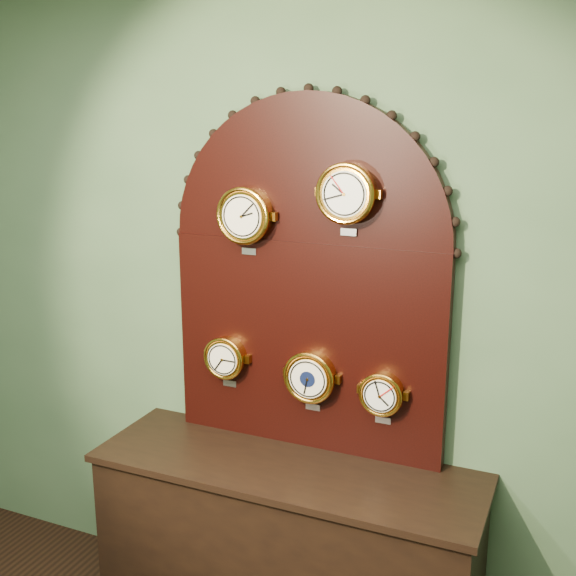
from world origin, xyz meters
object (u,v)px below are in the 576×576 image
at_px(hygrometer, 226,357).
at_px(tide_clock, 382,394).
at_px(barometer, 310,377).
at_px(roman_clock, 245,216).
at_px(display_board, 307,266).
at_px(shop_counter, 286,556).
at_px(arabic_clock, 347,193).

height_order(hygrometer, tide_clock, hygrometer).
bearing_deg(hygrometer, barometer, -0.15).
bearing_deg(tide_clock, roman_clock, -179.86).
distance_m(display_board, hygrometer, 0.56).
relative_size(display_board, hygrometer, 6.25).
bearing_deg(shop_counter, barometer, 74.00).
distance_m(display_board, arabic_clock, 0.38).
height_order(display_board, tide_clock, display_board).
height_order(display_board, roman_clock, display_board).
xyz_separation_m(shop_counter, arabic_clock, (0.19, 0.15, 1.54)).
bearing_deg(roman_clock, barometer, 0.04).
bearing_deg(tide_clock, barometer, -179.76).
bearing_deg(roman_clock, display_board, 14.88).
xyz_separation_m(barometer, tide_clock, (0.31, 0.00, -0.02)).
xyz_separation_m(hygrometer, barometer, (0.40, -0.00, -0.03)).
bearing_deg(barometer, tide_clock, 0.24).
bearing_deg(shop_counter, roman_clock, 148.72).
bearing_deg(hygrometer, shop_counter, -23.31).
distance_m(shop_counter, barometer, 0.79).
height_order(shop_counter, arabic_clock, arabic_clock).
bearing_deg(shop_counter, arabic_clock, 39.12).
height_order(shop_counter, hygrometer, hygrometer).
xyz_separation_m(shop_counter, barometer, (0.04, 0.15, 0.77)).
xyz_separation_m(shop_counter, display_board, (0.00, 0.22, 1.23)).
bearing_deg(arabic_clock, barometer, 179.93).
relative_size(roman_clock, tide_clock, 1.24).
bearing_deg(hygrometer, display_board, 10.40).
distance_m(arabic_clock, barometer, 0.79).
relative_size(arabic_clock, barometer, 1.04).
bearing_deg(arabic_clock, tide_clock, 0.51).
relative_size(barometer, tide_clock, 1.18).
distance_m(shop_counter, tide_clock, 0.84).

